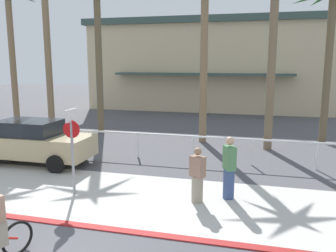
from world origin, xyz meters
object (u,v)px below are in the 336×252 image
palm_tree_0 (10,22)px  car_tan_1 (34,141)px  pedestrian_0 (229,170)px  palm_tree_1 (45,9)px  palm_tree_3 (204,23)px  stop_sign_bike_lane (72,139)px  palm_tree_2 (97,23)px  palm_tree_4 (274,16)px  palm_tree_5 (331,24)px  pedestrian_1 (197,178)px

palm_tree_0 → car_tan_1: size_ratio=1.84×
car_tan_1 → pedestrian_0: pedestrian_0 is taller
palm_tree_0 → palm_tree_1: 3.01m
palm_tree_0 → pedestrian_0: (13.64, -8.60, -5.35)m
palm_tree_0 → palm_tree_3: bearing=-6.9°
stop_sign_bike_lane → palm_tree_0: 13.91m
palm_tree_1 → pedestrian_0: 14.56m
palm_tree_2 → car_tan_1: 8.17m
palm_tree_1 → palm_tree_3: palm_tree_1 is taller
palm_tree_3 → palm_tree_4: palm_tree_4 is taller
palm_tree_2 → palm_tree_5: 11.65m
stop_sign_bike_lane → palm_tree_3: (2.51, 8.00, 4.02)m
palm_tree_4 → pedestrian_0: (-1.18, -6.43, -4.93)m
palm_tree_3 → pedestrian_0: palm_tree_3 is taller
stop_sign_bike_lane → palm_tree_0: (-9.17, 9.42, 4.53)m
stop_sign_bike_lane → palm_tree_4: (5.65, 7.25, 4.11)m
pedestrian_0 → pedestrian_1: bearing=-149.8°
stop_sign_bike_lane → palm_tree_0: bearing=134.2°
palm_tree_1 → pedestrian_1: 14.30m
car_tan_1 → palm_tree_3: bearing=43.7°
palm_tree_2 → pedestrian_0: palm_tree_2 is taller
palm_tree_2 → palm_tree_3: palm_tree_2 is taller
palm_tree_0 → pedestrian_1: bearing=-35.3°
palm_tree_0 → palm_tree_4: palm_tree_0 is taller
stop_sign_bike_lane → palm_tree_2: 10.51m
pedestrian_1 → stop_sign_bike_lane: bearing=-174.7°
car_tan_1 → palm_tree_0: bearing=131.5°
palm_tree_1 → palm_tree_2: bearing=5.9°
palm_tree_4 → pedestrian_0: palm_tree_4 is taller
palm_tree_1 → pedestrian_0: (10.76, -7.87, -5.86)m
stop_sign_bike_lane → palm_tree_5: size_ratio=0.35×
palm_tree_4 → car_tan_1: 11.09m
palm_tree_0 → palm_tree_2: size_ratio=0.97×
palm_tree_5 → palm_tree_4: bearing=-138.8°
palm_tree_0 → car_tan_1: palm_tree_0 is taller
palm_tree_3 → palm_tree_0: bearing=173.1°
palm_tree_1 → pedestrian_1: size_ratio=5.72×
palm_tree_2 → palm_tree_1: bearing=-174.1°
stop_sign_bike_lane → palm_tree_5: 13.21m
palm_tree_1 → palm_tree_0: bearing=165.7°
pedestrian_0 → palm_tree_3: bearing=105.2°
palm_tree_1 → car_tan_1: size_ratio=2.05×
palm_tree_3 → palm_tree_4: bearing=-13.5°
palm_tree_3 → palm_tree_4: (3.14, -0.76, 0.09)m
palm_tree_4 → palm_tree_1: bearing=173.1°
palm_tree_5 → stop_sign_bike_lane: bearing=-130.9°
stop_sign_bike_lane → car_tan_1: bearing=140.4°
palm_tree_1 → palm_tree_4: size_ratio=1.15×
palm_tree_2 → stop_sign_bike_lane: bearing=-69.4°
palm_tree_3 → pedestrian_0: (1.96, -7.18, -4.84)m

